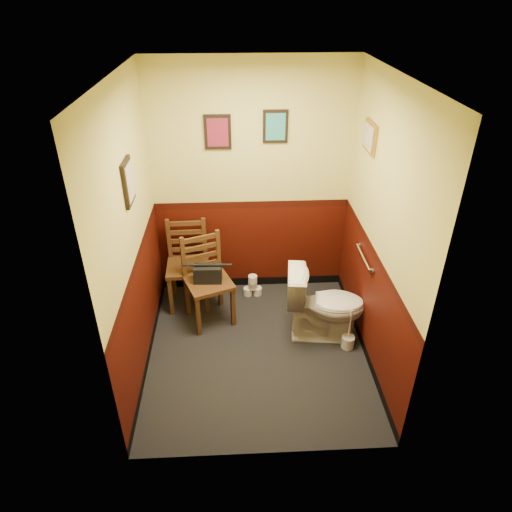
% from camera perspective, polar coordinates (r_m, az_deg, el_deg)
% --- Properties ---
extents(floor, '(2.20, 2.40, 0.00)m').
position_cam_1_polar(floor, '(4.84, 0.16, -11.74)').
color(floor, black).
rests_on(floor, ground).
extents(ceiling, '(2.20, 2.40, 0.00)m').
position_cam_1_polar(ceiling, '(3.59, 0.22, 21.64)').
color(ceiling, silver).
rests_on(ceiling, ground).
extents(wall_back, '(2.20, 0.00, 2.70)m').
position_cam_1_polar(wall_back, '(5.12, -0.55, 8.89)').
color(wall_back, '#3A0C06').
rests_on(wall_back, ground).
extents(wall_front, '(2.20, 0.00, 2.70)m').
position_cam_1_polar(wall_front, '(3.05, 1.42, -8.53)').
color(wall_front, '#3A0C06').
rests_on(wall_front, ground).
extents(wall_left, '(0.00, 2.40, 2.70)m').
position_cam_1_polar(wall_left, '(4.14, -15.23, 1.94)').
color(wall_left, '#3A0C06').
rests_on(wall_left, ground).
extents(wall_right, '(0.00, 2.40, 2.70)m').
position_cam_1_polar(wall_right, '(4.24, 15.22, 2.69)').
color(wall_right, '#3A0C06').
rests_on(wall_right, ground).
extents(grab_bar, '(0.05, 0.56, 0.06)m').
position_cam_1_polar(grab_bar, '(4.63, 13.34, -0.18)').
color(grab_bar, silver).
rests_on(grab_bar, wall_right).
extents(framed_print_back_a, '(0.28, 0.04, 0.36)m').
position_cam_1_polar(framed_print_back_a, '(4.91, -4.82, 15.18)').
color(framed_print_back_a, black).
rests_on(framed_print_back_a, wall_back).
extents(framed_print_back_b, '(0.26, 0.04, 0.34)m').
position_cam_1_polar(framed_print_back_b, '(4.91, 2.45, 15.88)').
color(framed_print_back_b, black).
rests_on(framed_print_back_b, wall_back).
extents(framed_print_left, '(0.04, 0.30, 0.38)m').
position_cam_1_polar(framed_print_left, '(4.01, -15.67, 8.89)').
color(framed_print_left, black).
rests_on(framed_print_left, wall_left).
extents(framed_print_right, '(0.04, 0.34, 0.28)m').
position_cam_1_polar(framed_print_right, '(4.50, 14.06, 14.24)').
color(framed_print_right, olive).
rests_on(framed_print_right, wall_right).
extents(toilet, '(0.87, 0.55, 0.80)m').
position_cam_1_polar(toilet, '(4.83, 8.64, -6.07)').
color(toilet, white).
rests_on(toilet, floor).
extents(toilet_brush, '(0.13, 0.13, 0.48)m').
position_cam_1_polar(toilet_brush, '(4.92, 11.41, -10.38)').
color(toilet_brush, silver).
rests_on(toilet_brush, floor).
extents(chair_left, '(0.49, 0.49, 1.01)m').
position_cam_1_polar(chair_left, '(5.28, -8.50, -1.06)').
color(chair_left, '#513218').
rests_on(chair_left, floor).
extents(chair_right, '(0.60, 0.60, 1.00)m').
position_cam_1_polar(chair_right, '(5.00, -6.14, -3.04)').
color(chair_right, '#513218').
rests_on(chair_right, floor).
extents(handbag, '(0.30, 0.16, 0.22)m').
position_cam_1_polar(handbag, '(4.90, -6.04, -2.19)').
color(handbag, black).
rests_on(handbag, chair_right).
extents(tp_stack, '(0.22, 0.14, 0.29)m').
position_cam_1_polar(tp_stack, '(5.53, -0.42, -3.86)').
color(tp_stack, silver).
rests_on(tp_stack, floor).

